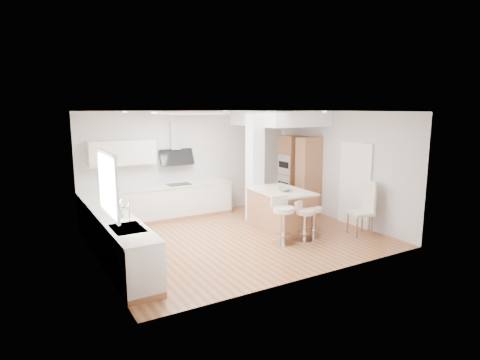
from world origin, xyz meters
TOP-DOWN VIEW (x-y plane):
  - ground at (0.00, 0.00)m, footprint 6.00×6.00m
  - ceiling at (0.00, 0.00)m, footprint 6.00×5.00m
  - wall_back at (0.00, 2.50)m, footprint 6.00×0.04m
  - wall_left at (-3.00, 0.00)m, footprint 0.04×5.00m
  - wall_right at (3.00, 0.00)m, footprint 0.04×5.00m
  - skylight at (-0.79, 0.60)m, footprint 4.10×2.10m
  - window_left at (-2.96, -0.90)m, footprint 0.06×1.28m
  - doorway_right at (2.97, -0.60)m, footprint 0.05×1.00m
  - counter_left at (-2.70, 0.23)m, footprint 0.63×4.50m
  - counter_back at (-0.91, 2.22)m, footprint 3.62×0.63m
  - pillar at (1.05, 0.95)m, footprint 0.35×0.35m
  - soffit at (2.10, 1.40)m, footprint 1.78×2.20m
  - oven_column at (2.68, 1.23)m, footprint 0.63×1.21m
  - peninsula at (1.15, -0.03)m, footprint 1.12×1.64m
  - bar_stool_a at (0.60, -0.88)m, footprint 0.49×0.49m
  - bar_stool_b at (1.13, -0.93)m, footprint 0.53×0.53m
  - bar_stool_c at (1.48, -0.83)m, footprint 0.44×0.44m
  - dining_chair at (2.62, -1.27)m, footprint 0.58×0.58m

SIDE VIEW (x-z plane):
  - ground at x=0.00m, z-range 0.00..0.00m
  - ceiling at x=0.00m, z-range -0.01..0.01m
  - counter_left at x=-2.70m, z-range -0.22..1.13m
  - peninsula at x=1.15m, z-range -0.03..1.02m
  - bar_stool_c at x=1.48m, z-range 0.05..0.93m
  - bar_stool_b at x=1.13m, z-range 0.05..0.94m
  - bar_stool_a at x=0.60m, z-range 0.06..1.10m
  - dining_chair at x=2.62m, z-range 0.04..1.29m
  - counter_back at x=-0.91m, z-range -0.55..1.95m
  - doorway_right at x=2.97m, z-range -0.05..2.05m
  - oven_column at x=2.68m, z-range 0.00..2.10m
  - wall_back at x=0.00m, z-range 0.00..2.80m
  - wall_left at x=-3.00m, z-range 0.00..2.80m
  - wall_right at x=3.00m, z-range 0.00..2.80m
  - pillar at x=1.05m, z-range 0.00..2.80m
  - window_left at x=-2.96m, z-range 1.16..2.23m
  - soffit at x=2.10m, z-range 2.40..2.80m
  - skylight at x=-0.79m, z-range 2.74..2.80m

